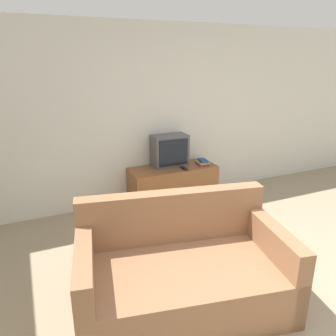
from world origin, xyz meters
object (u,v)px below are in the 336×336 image
couch (182,273)px  book_stack (203,162)px  television (170,150)px  remote_on_stand (184,168)px  tv_stand (173,185)px

couch → book_stack: (1.30, 1.94, 0.31)m
television → book_stack: 0.54m
television → remote_on_stand: 0.36m
tv_stand → remote_on_stand: size_ratio=8.28×
tv_stand → couch: (-0.84, -2.01, 0.02)m
tv_stand → book_stack: (0.46, -0.07, 0.32)m
tv_stand → book_stack: size_ratio=6.29×
television → couch: bearing=-111.5°
tv_stand → television: television is taller
couch → remote_on_stand: couch is taller
couch → remote_on_stand: bearing=74.0°
tv_stand → book_stack: 0.57m
tv_stand → couch: bearing=-112.7°
television → couch: 2.33m
tv_stand → remote_on_stand: remote_on_stand is taller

